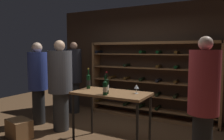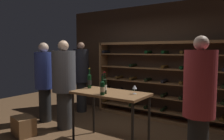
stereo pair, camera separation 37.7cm
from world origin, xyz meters
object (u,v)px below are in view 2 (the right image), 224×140
(wine_bottle_green_slim, at_px, (102,88))
(wine_glass_stemmed_left, at_px, (135,87))
(wine_rack, at_px, (156,82))
(wine_bottle_gold_foil, at_px, (89,81))
(tasting_table, at_px, (110,98))
(wine_crate, at_px, (23,126))
(person_host_in_suit, at_px, (199,100))
(person_guest_blue_shirt, at_px, (64,81))
(person_guest_khaki, at_px, (44,78))
(wine_bottle_black_capsule, at_px, (105,86))
(person_bystander_red_print, at_px, (81,73))

(wine_bottle_green_slim, height_order, wine_glass_stemmed_left, wine_bottle_green_slim)
(wine_glass_stemmed_left, bearing_deg, wine_rack, 101.21)
(wine_bottle_green_slim, bearing_deg, wine_bottle_gold_foil, 147.65)
(tasting_table, distance_m, wine_crate, 1.90)
(tasting_table, bearing_deg, person_host_in_suit, -4.34)
(person_guest_blue_shirt, bearing_deg, person_guest_khaki, 54.81)
(wine_bottle_green_slim, bearing_deg, person_guest_khaki, 166.64)
(wine_bottle_black_capsule, bearing_deg, person_host_in_suit, 1.84)
(person_bystander_red_print, relative_size, wine_glass_stemmed_left, 12.40)
(person_guest_blue_shirt, xyz_separation_m, wine_crate, (-0.39, -0.72, -0.84))
(wine_crate, height_order, wine_bottle_black_capsule, wine_bottle_black_capsule)
(person_guest_khaki, bearing_deg, wine_bottle_gold_foil, 154.90)
(person_guest_khaki, relative_size, wine_bottle_green_slim, 5.42)
(wine_crate, xyz_separation_m, wine_bottle_gold_foil, (1.13, 0.68, 0.91))
(wine_glass_stemmed_left, bearing_deg, wine_bottle_gold_foil, -179.74)
(person_guest_blue_shirt, relative_size, wine_bottle_gold_foil, 4.81)
(wine_bottle_black_capsule, bearing_deg, tasting_table, 90.24)
(person_bystander_red_print, height_order, wine_bottle_black_capsule, person_bystander_red_print)
(person_guest_khaki, height_order, person_host_in_suit, person_host_in_suit)
(tasting_table, height_order, person_guest_blue_shirt, person_guest_blue_shirt)
(person_bystander_red_print, distance_m, wine_bottle_black_capsule, 2.37)
(person_guest_blue_shirt, xyz_separation_m, person_bystander_red_print, (-0.57, 1.17, 0.02))
(wine_bottle_black_capsule, relative_size, wine_bottle_green_slim, 1.09)
(tasting_table, bearing_deg, wine_bottle_green_slim, -82.09)
(person_host_in_suit, bearing_deg, tasting_table, -97.23)
(person_guest_blue_shirt, xyz_separation_m, wine_glass_stemmed_left, (1.71, -0.04, 0.03))
(person_bystander_red_print, relative_size, wine_crate, 3.91)
(tasting_table, height_order, wine_bottle_green_slim, wine_bottle_green_slim)
(wine_rack, relative_size, wine_bottle_gold_foil, 8.19)
(wine_bottle_green_slim, bearing_deg, person_bystander_red_print, 140.21)
(person_guest_khaki, relative_size, person_bystander_red_print, 0.98)
(wine_bottle_black_capsule, distance_m, wine_bottle_green_slim, 0.12)
(wine_glass_stemmed_left, bearing_deg, tasting_table, -165.93)
(wine_glass_stemmed_left, bearing_deg, wine_bottle_green_slim, -135.76)
(wine_crate, bearing_deg, wine_bottle_black_capsule, 14.05)
(wine_rack, height_order, person_host_in_suit, wine_rack)
(tasting_table, distance_m, person_guest_khaki, 2.03)
(wine_rack, height_order, tasting_table, wine_rack)
(wine_crate, distance_m, wine_bottle_gold_foil, 1.60)
(wine_crate, height_order, wine_glass_stemmed_left, wine_glass_stemmed_left)
(wine_bottle_green_slim, bearing_deg, person_guest_blue_shirt, 162.62)
(person_guest_blue_shirt, height_order, wine_crate, person_guest_blue_shirt)
(tasting_table, height_order, wine_glass_stemmed_left, wine_glass_stemmed_left)
(wine_rack, distance_m, person_host_in_suit, 2.39)
(tasting_table, relative_size, person_guest_khaki, 0.71)
(wine_bottle_gold_foil, bearing_deg, wine_glass_stemmed_left, 0.26)
(wine_rack, bearing_deg, wine_bottle_black_capsule, -92.47)
(wine_rack, bearing_deg, wine_crate, -126.41)
(person_host_in_suit, relative_size, person_bystander_red_print, 0.99)
(tasting_table, height_order, wine_bottle_gold_foil, wine_bottle_gold_foil)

